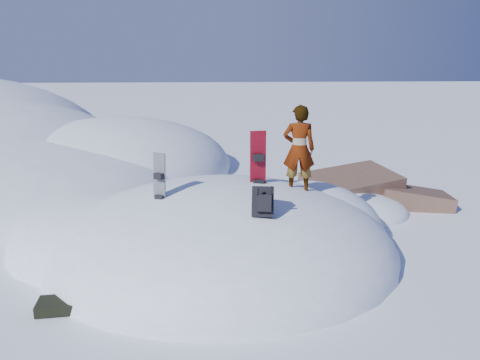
{
  "coord_description": "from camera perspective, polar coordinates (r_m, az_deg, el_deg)",
  "views": [
    {
      "loc": [
        -0.17,
        -8.72,
        3.92
      ],
      "look_at": [
        0.37,
        0.3,
        1.48
      ],
      "focal_mm": 35.0,
      "sensor_mm": 36.0,
      "label": 1
    }
  ],
  "objects": [
    {
      "name": "ground",
      "position": [
        9.56,
        -2.15,
        -9.12
      ],
      "size": [
        120.0,
        120.0,
        0.0
      ],
      "primitive_type": "plane",
      "color": "white",
      "rests_on": "ground"
    },
    {
      "name": "snow_mound",
      "position": [
        9.77,
        -3.2,
        -8.56
      ],
      "size": [
        8.0,
        6.0,
        3.0
      ],
      "color": "white",
      "rests_on": "ground"
    },
    {
      "name": "rock_outcrop",
      "position": [
        12.95,
        14.22,
        -2.92
      ],
      "size": [
        4.68,
        4.41,
        1.68
      ],
      "color": "brown",
      "rests_on": "ground"
    },
    {
      "name": "snowboard_red",
      "position": [
        9.22,
        2.2,
        0.88
      ],
      "size": [
        0.32,
        0.19,
        1.71
      ],
      "rotation": [
        0.0,
        0.0,
        0.16
      ],
      "color": "red",
      "rests_on": "snow_mound"
    },
    {
      "name": "snowboard_dark",
      "position": [
        8.6,
        -9.79,
        -1.12
      ],
      "size": [
        0.27,
        0.25,
        1.36
      ],
      "rotation": [
        0.0,
        0.0,
        -0.54
      ],
      "color": "black",
      "rests_on": "snow_mound"
    },
    {
      "name": "backpack",
      "position": [
        7.83,
        2.83,
        -2.64
      ],
      "size": [
        0.41,
        0.49,
        0.6
      ],
      "rotation": [
        0.0,
        0.0,
        -0.14
      ],
      "color": "black",
      "rests_on": "snow_mound"
    },
    {
      "name": "gear_pile",
      "position": [
        8.14,
        -20.92,
        -13.88
      ],
      "size": [
        0.83,
        0.63,
        0.22
      ],
      "rotation": [
        0.0,
        0.0,
        0.09
      ],
      "color": "black",
      "rests_on": "ground"
    },
    {
      "name": "person",
      "position": [
        9.19,
        7.19,
        3.77
      ],
      "size": [
        0.67,
        0.48,
        1.72
      ],
      "primitive_type": "imported",
      "rotation": [
        0.0,
        0.0,
        3.02
      ],
      "color": "slate",
      "rests_on": "snow_mound"
    }
  ]
}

